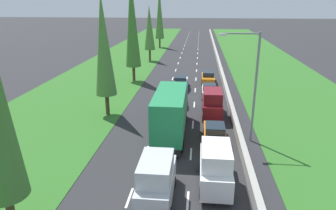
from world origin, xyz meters
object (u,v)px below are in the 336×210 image
object	(u,v)px
silver_van_centre_lane	(157,180)
street_light_mast	(251,80)
white_sedan_centre_lane_fifth	(181,82)
maroon_van_right_lane	(212,104)
poplar_tree_fourth	(149,28)
white_hatchback_right_lane	(209,91)
green_hatchback_centre_lane	(177,98)
white_van_right_lane	(215,166)
orange_sedan_right_lane	(215,134)
orange_sedan_right_lane_sixth	(208,77)
poplar_tree_fifth	(160,14)
poplar_tree_third	(132,21)
green_box_truck_centre_lane	(171,112)
poplar_tree_second	(104,46)

from	to	relation	value
silver_van_centre_lane	street_light_mast	bearing A→B (deg)	54.54
white_sedan_centre_lane_fifth	maroon_van_right_lane	bearing A→B (deg)	-69.92
street_light_mast	poplar_tree_fourth	bearing A→B (deg)	111.40
white_hatchback_right_lane	green_hatchback_centre_lane	size ratio (longest dim) A/B	1.00
white_van_right_lane	silver_van_centre_lane	bearing A→B (deg)	-150.71
orange_sedan_right_lane	orange_sedan_right_lane_sixth	bearing A→B (deg)	90.38
orange_sedan_right_lane_sixth	poplar_tree_fourth	distance (m)	19.97
silver_van_centre_lane	poplar_tree_fifth	xyz separation A→B (m)	(-7.67, 62.15, 6.72)
street_light_mast	poplar_tree_third	bearing A→B (deg)	125.40
poplar_tree_third	white_hatchback_right_lane	bearing A→B (deg)	-33.42
orange_sedan_right_lane_sixth	poplar_tree_fourth	bearing A→B (deg)	124.40
white_van_right_lane	poplar_tree_fifth	bearing A→B (deg)	100.48
maroon_van_right_lane	poplar_tree_third	xyz separation A→B (m)	(-10.83, 13.65, 7.07)
green_hatchback_centre_lane	white_sedan_centre_lane_fifth	world-z (taller)	green_hatchback_centre_lane
orange_sedan_right_lane	white_sedan_centre_lane_fifth	xyz separation A→B (m)	(-3.85, 16.60, 0.00)
white_hatchback_right_lane	poplar_tree_fifth	bearing A→B (deg)	105.25
white_hatchback_right_lane	silver_van_centre_lane	bearing A→B (deg)	-99.58
orange_sedan_right_lane_sixth	white_sedan_centre_lane_fifth	distance (m)	4.90
white_hatchback_right_lane	green_box_truck_centre_lane	distance (m)	12.23
poplar_tree_fifth	poplar_tree_third	bearing A→B (deg)	-89.14
green_hatchback_centre_lane	maroon_van_right_lane	bearing A→B (deg)	-39.33
poplar_tree_second	poplar_tree_third	xyz separation A→B (m)	(-0.16, 14.11, 1.39)
green_box_truck_centre_lane	poplar_tree_fifth	bearing A→B (deg)	98.26
orange_sedan_right_lane	green_hatchback_centre_lane	size ratio (longest dim) A/B	1.15
maroon_van_right_lane	green_box_truck_centre_lane	distance (m)	6.29
street_light_mast	orange_sedan_right_lane_sixth	bearing A→B (deg)	98.46
orange_sedan_right_lane	silver_van_centre_lane	size ratio (longest dim) A/B	0.92
poplar_tree_third	street_light_mast	size ratio (longest dim) A/B	1.65
orange_sedan_right_lane_sixth	poplar_tree_fifth	distance (m)	36.60
green_box_truck_centre_lane	street_light_mast	distance (m)	7.12
green_box_truck_centre_lane	poplar_tree_third	bearing A→B (deg)	110.91
maroon_van_right_lane	orange_sedan_right_lane_sixth	xyz separation A→B (m)	(-0.11, 13.67, -0.59)
white_van_right_lane	maroon_van_right_lane	xyz separation A→B (m)	(0.22, 12.48, 0.00)
white_sedan_centre_lane_fifth	orange_sedan_right_lane_sixth	bearing A→B (deg)	40.75
silver_van_centre_lane	poplar_tree_third	distance (m)	29.82
white_van_right_lane	poplar_tree_second	bearing A→B (deg)	131.00
orange_sedan_right_lane_sixth	green_hatchback_centre_lane	size ratio (longest dim) A/B	1.15
street_light_mast	poplar_tree_fifth	bearing A→B (deg)	104.83
silver_van_centre_lane	green_hatchback_centre_lane	bearing A→B (deg)	90.49
white_sedan_centre_lane_fifth	green_hatchback_centre_lane	bearing A→B (deg)	-90.00
white_van_right_lane	poplar_tree_fourth	distance (m)	43.63
white_van_right_lane	poplar_tree_second	xyz separation A→B (m)	(-10.46, 12.03, 5.68)
orange_sedan_right_lane_sixth	white_sedan_centre_lane_fifth	world-z (taller)	same
poplar_tree_fifth	orange_sedan_right_lane_sixth	bearing A→B (deg)	-71.74
street_light_mast	maroon_van_right_lane	bearing A→B (deg)	116.66
maroon_van_right_lane	poplar_tree_fourth	distance (m)	31.87
white_van_right_lane	poplar_tree_third	world-z (taller)	poplar_tree_third
white_sedan_centre_lane_fifth	poplar_tree_fourth	world-z (taller)	poplar_tree_fourth
white_hatchback_right_lane	poplar_tree_third	world-z (taller)	poplar_tree_third
maroon_van_right_lane	poplar_tree_fifth	size ratio (longest dim) A/B	0.35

